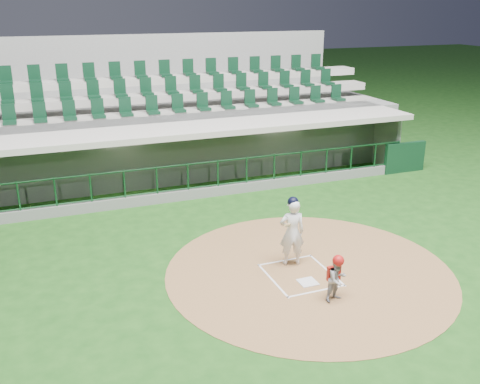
{
  "coord_description": "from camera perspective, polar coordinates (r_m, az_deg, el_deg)",
  "views": [
    {
      "loc": [
        -5.65,
        -10.75,
        6.39
      ],
      "look_at": [
        -0.48,
        2.6,
        1.3
      ],
      "focal_mm": 40.0,
      "sensor_mm": 36.0,
      "label": 1
    }
  ],
  "objects": [
    {
      "name": "batter",
      "position": [
        13.6,
        5.57,
        -4.18
      ],
      "size": [
        0.9,
        0.93,
        1.85
      ],
      "color": "white",
      "rests_on": "dirt_circle"
    },
    {
      "name": "dugout_structure",
      "position": [
        20.18,
        -3.81,
        3.94
      ],
      "size": [
        16.4,
        3.7,
        3.0
      ],
      "color": "gray",
      "rests_on": "ground"
    },
    {
      "name": "seating_deck",
      "position": [
        22.93,
        -6.45,
        6.94
      ],
      "size": [
        17.0,
        6.72,
        5.15
      ],
      "color": "slate",
      "rests_on": "ground"
    },
    {
      "name": "ground",
      "position": [
        13.72,
        5.85,
        -8.29
      ],
      "size": [
        120.0,
        120.0,
        0.0
      ],
      "primitive_type": "plane",
      "color": "#174313",
      "rests_on": "ground"
    },
    {
      "name": "catcher",
      "position": [
        12.31,
        10.3,
        -8.99
      ],
      "size": [
        0.58,
        0.5,
        1.12
      ],
      "color": "#96969B",
      "rests_on": "dirt_circle"
    },
    {
      "name": "home_plate",
      "position": [
        13.17,
        7.24,
        -9.51
      ],
      "size": [
        0.43,
        0.43,
        0.02
      ],
      "primitive_type": "cube",
      "color": "silver",
      "rests_on": "dirt_circle"
    },
    {
      "name": "batter_box_chalk",
      "position": [
        13.48,
        6.43,
        -8.78
      ],
      "size": [
        1.55,
        1.8,
        0.01
      ],
      "color": "white",
      "rests_on": "ground"
    },
    {
      "name": "dirt_circle",
      "position": [
        13.69,
        7.36,
        -8.4
      ],
      "size": [
        7.2,
        7.2,
        0.01
      ],
      "primitive_type": "cylinder",
      "color": "brown",
      "rests_on": "ground"
    }
  ]
}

